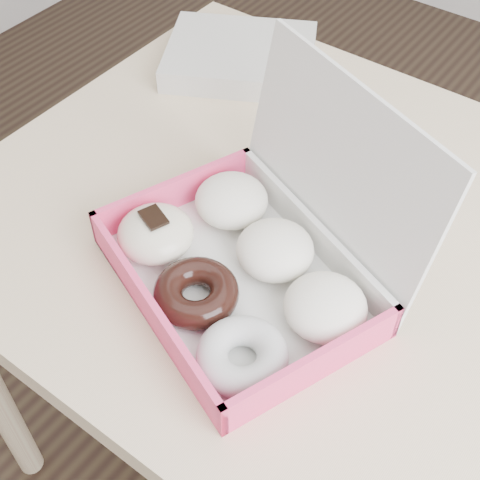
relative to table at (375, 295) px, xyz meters
The scene contains 3 objects.
table is the anchor object (origin of this frame).
donut_box 0.22m from the table, 133.62° to the right, with size 0.42×0.39×0.24m.
newspapers 0.50m from the table, 149.45° to the left, with size 0.25×0.20×0.04m, color silver.
Camera 1 is at (0.19, -0.58, 1.42)m, focal length 50.00 mm.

